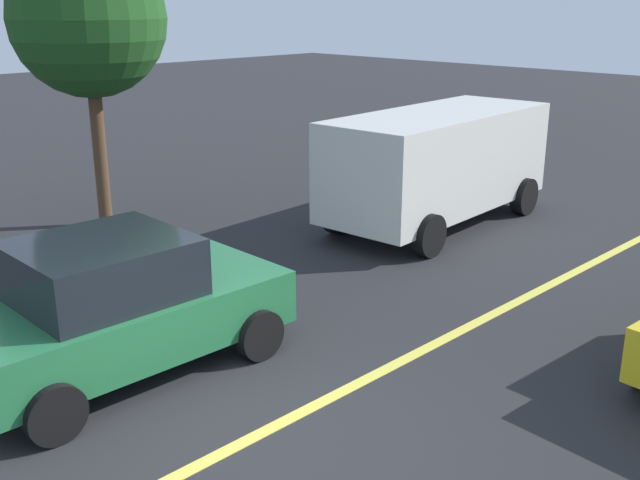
# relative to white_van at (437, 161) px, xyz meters

# --- Properties ---
(ground_plane) EXTENTS (80.00, 80.00, 0.00)m
(ground_plane) POSITION_rel_white_van_xyz_m (-7.47, -3.31, -1.27)
(ground_plane) COLOR #262628
(lane_marking_centre) EXTENTS (28.00, 0.16, 0.01)m
(lane_marking_centre) POSITION_rel_white_van_xyz_m (-4.47, -3.31, -1.26)
(lane_marking_centre) COLOR #E0D14C
(white_van) EXTENTS (5.32, 2.54, 2.20)m
(white_van) POSITION_rel_white_van_xyz_m (0.00, 0.00, 0.00)
(white_van) COLOR silver
(white_van) RESTS_ON ground_plane
(car_green_mid_road) EXTENTS (3.91, 2.13, 1.66)m
(car_green_mid_road) POSITION_rel_white_van_xyz_m (-7.61, -1.05, -0.44)
(car_green_mid_road) COLOR #236B3D
(car_green_mid_road) RESTS_ON ground_plane
(tree_left_verge) EXTENTS (2.86, 2.86, 5.34)m
(tree_left_verge) POSITION_rel_white_van_xyz_m (-4.63, 4.53, 2.62)
(tree_left_verge) COLOR #513823
(tree_left_verge) RESTS_ON ground_plane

